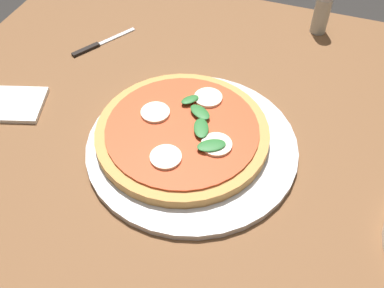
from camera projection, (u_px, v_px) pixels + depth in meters
dining_table at (235, 190)px, 0.81m from camera, size 1.21×0.95×0.75m
serving_tray at (192, 146)px, 0.73m from camera, size 0.35×0.35×0.01m
pizza at (183, 132)px, 0.73m from camera, size 0.29×0.29×0.03m
napkin at (7, 104)px, 0.80m from camera, size 0.15×0.12×0.01m
knife at (96, 45)px, 0.92m from camera, size 0.09×0.14×0.01m
pepper_shaker at (322, 13)px, 0.93m from camera, size 0.03×0.03×0.09m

